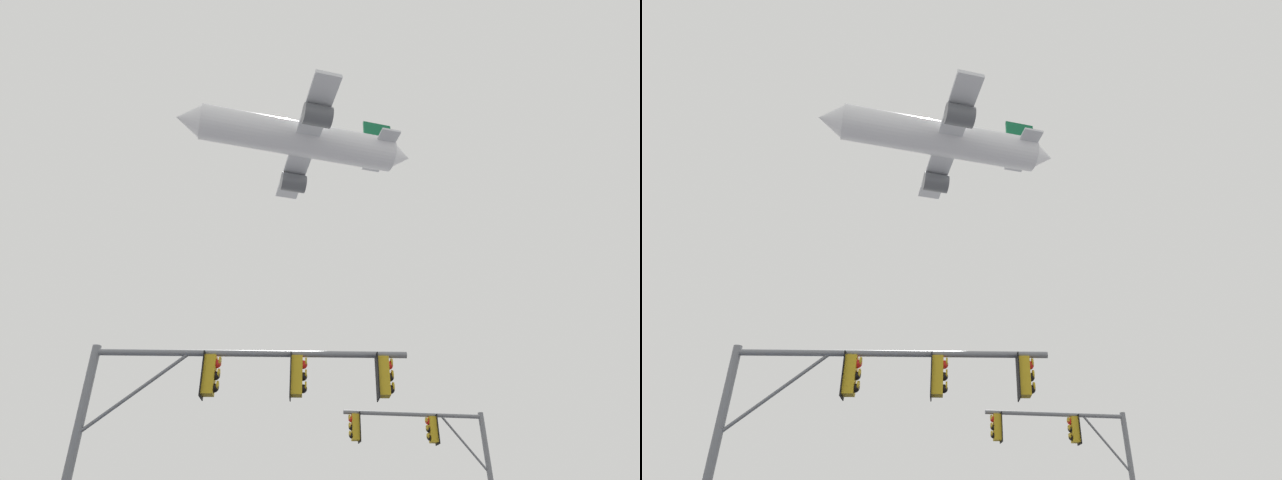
{
  "view_description": "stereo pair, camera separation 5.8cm",
  "coord_description": "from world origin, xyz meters",
  "views": [
    {
      "loc": [
        0.34,
        -4.38,
        1.44
      ],
      "look_at": [
        -0.43,
        18.81,
        15.42
      ],
      "focal_mm": 29.33,
      "sensor_mm": 36.0,
      "label": 1
    },
    {
      "loc": [
        0.4,
        -4.38,
        1.44
      ],
      "look_at": [
        -0.43,
        18.81,
        15.42
      ],
      "focal_mm": 29.33,
      "sensor_mm": 36.0,
      "label": 2
    }
  ],
  "objects": [
    {
      "name": "signal_pole_near",
      "position": [
        -2.29,
        7.39,
        4.42
      ],
      "size": [
        7.37,
        0.74,
        5.63
      ],
      "color": "slate",
      "rests_on": "ground"
    },
    {
      "name": "signal_pole_far",
      "position": [
        3.93,
        15.82,
        4.53
      ],
      "size": [
        5.31,
        1.18,
        6.04
      ],
      "color": "slate",
      "rests_on": "ground"
    },
    {
      "name": "airplane",
      "position": [
        -3.17,
        36.2,
        38.03
      ],
      "size": [
        24.42,
        18.86,
        6.74
      ],
      "color": "white"
    }
  ]
}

